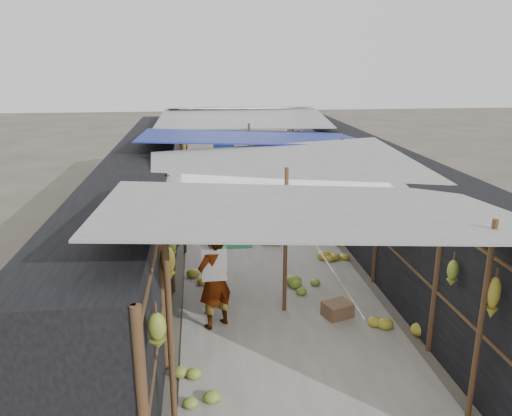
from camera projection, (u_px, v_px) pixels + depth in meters
name	position (u px, v px, depth m)	size (l,w,h in m)	color
aisle_slab	(260.00, 242.00, 12.21)	(3.60, 16.00, 0.02)	#9E998E
stall_left	(145.00, 201.00, 11.58)	(1.40, 15.00, 2.30)	black
stall_right	(369.00, 194.00, 12.18)	(1.40, 15.00, 2.30)	black
crate_near	(337.00, 310.00, 8.62)	(0.46, 0.37, 0.27)	#846043
crate_mid	(271.00, 239.00, 12.06)	(0.45, 0.36, 0.27)	#846043
crate_back	(229.00, 203.00, 15.00)	(0.46, 0.37, 0.29)	#846043
black_basin	(298.00, 226.00, 13.13)	(0.56, 0.56, 0.17)	black
vendor_elderly	(215.00, 280.00, 8.11)	(0.62, 0.40, 1.69)	silver
shopper_blue	(212.00, 183.00, 14.25)	(0.90, 0.70, 1.85)	#2155A7
vendor_seated	(323.00, 218.00, 12.80)	(0.51, 0.29, 0.79)	#4A4640
market_canopy	(259.00, 142.00, 11.85)	(5.62, 15.20, 2.77)	brown
hanging_bananas	(255.00, 173.00, 12.06)	(3.95, 14.15, 0.80)	olive
floor_bananas	(262.00, 272.00, 10.10)	(4.11, 7.97, 0.36)	#A19429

